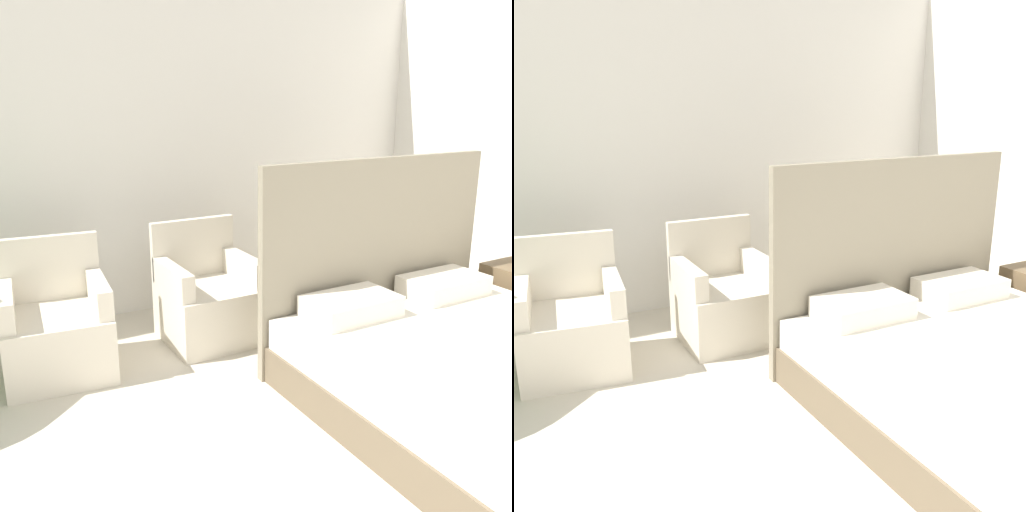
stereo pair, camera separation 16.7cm
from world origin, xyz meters
TOP-DOWN VIEW (x-y plane):
  - wall_back at (0.00, 3.94)m, footprint 10.00×0.06m
  - bed at (1.20, 1.30)m, footprint 1.92×2.20m
  - armchair_near_window_left at (-0.89, 3.07)m, footprint 0.76×0.74m
  - armchair_near_window_right at (0.24, 3.07)m, footprint 0.69×0.67m

SIDE VIEW (x-z plane):
  - bed at x=1.20m, z-range -0.44..0.98m
  - armchair_near_window_left at x=-0.89m, z-range -0.16..0.74m
  - armchair_near_window_right at x=0.24m, z-range -0.16..0.74m
  - wall_back at x=0.00m, z-range 0.00..2.90m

